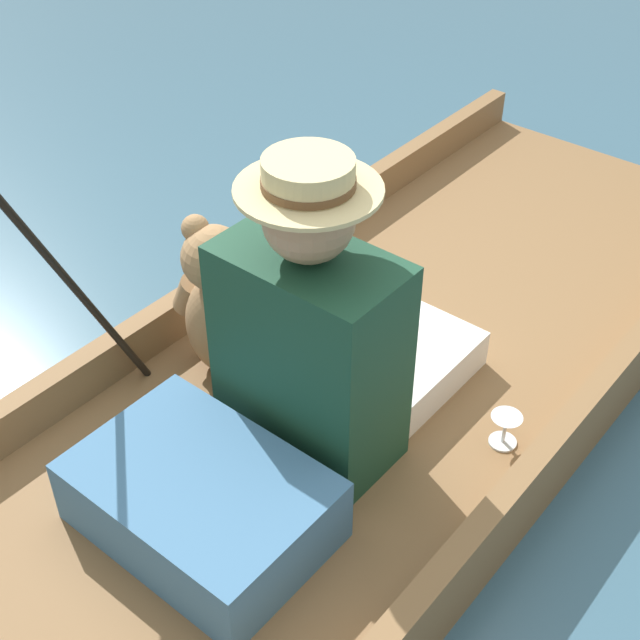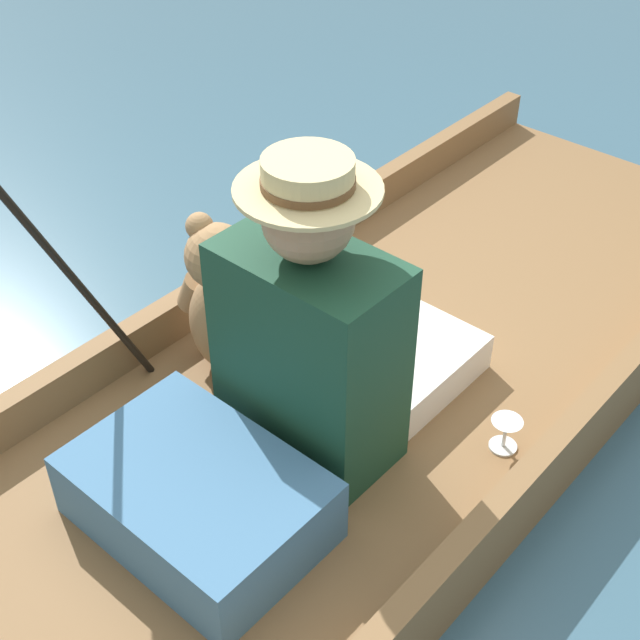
% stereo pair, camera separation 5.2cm
% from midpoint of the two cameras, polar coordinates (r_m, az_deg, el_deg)
% --- Properties ---
extents(ground_plane, '(16.00, 16.00, 0.00)m').
position_cam_midpoint_polar(ground_plane, '(2.51, 1.91, -5.71)').
color(ground_plane, '#385B70').
extents(punt_boat, '(1.16, 3.30, 0.22)m').
position_cam_midpoint_polar(punt_boat, '(2.47, 1.94, -4.67)').
color(punt_boat, brown).
rests_on(punt_boat, ground_plane).
extents(seat_cushion, '(0.56, 0.39, 0.18)m').
position_cam_midpoint_polar(seat_cushion, '(2.06, -8.33, -11.39)').
color(seat_cushion, teal).
rests_on(seat_cushion, punt_boat).
extents(seated_person, '(0.43, 0.69, 0.80)m').
position_cam_midpoint_polar(seated_person, '(2.13, -0.23, -1.17)').
color(seated_person, white).
rests_on(seated_person, punt_boat).
extents(teddy_bear, '(0.33, 0.19, 0.47)m').
position_cam_midpoint_polar(teddy_bear, '(2.37, -7.08, 1.05)').
color(teddy_bear, '#9E754C').
rests_on(teddy_bear, punt_boat).
extents(wine_glass, '(0.08, 0.08, 0.09)m').
position_cam_midpoint_polar(wine_glass, '(2.28, 11.15, -6.59)').
color(wine_glass, silver).
rests_on(wine_glass, punt_boat).
extents(walking_cane, '(0.04, 0.38, 0.83)m').
position_cam_midpoint_polar(walking_cane, '(2.14, -17.31, 3.41)').
color(walking_cane, black).
rests_on(walking_cane, punt_boat).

